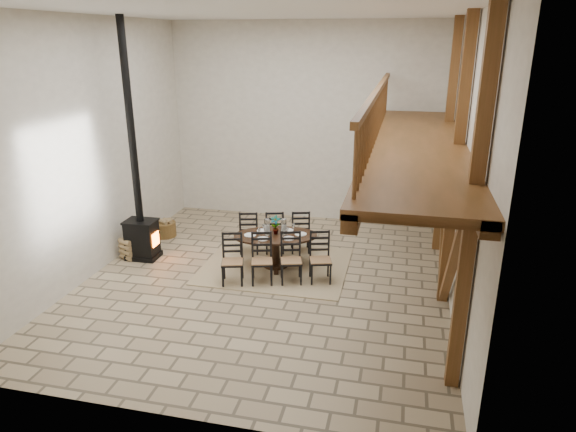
% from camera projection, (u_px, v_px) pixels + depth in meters
% --- Properties ---
extents(ground, '(8.00, 8.00, 0.00)m').
position_uv_depth(ground, '(266.00, 281.00, 10.21)').
color(ground, tan).
rests_on(ground, ground).
extents(room_shell, '(7.02, 8.02, 5.01)m').
position_uv_depth(room_shell, '(329.00, 132.00, 8.96)').
color(room_shell, silver).
rests_on(room_shell, ground).
extents(rug, '(3.00, 2.50, 0.02)m').
position_uv_depth(rug, '(276.00, 266.00, 10.86)').
color(rug, tan).
rests_on(rug, ground).
extents(dining_table, '(2.30, 2.36, 1.12)m').
position_uv_depth(dining_table, '(276.00, 251.00, 10.66)').
color(dining_table, black).
rests_on(dining_table, ground).
extents(wood_stove, '(0.68, 0.53, 5.00)m').
position_uv_depth(wood_stove, '(139.00, 209.00, 10.91)').
color(wood_stove, black).
rests_on(wood_stove, ground).
extents(log_basket, '(0.53, 0.53, 0.44)m').
position_uv_depth(log_basket, '(165.00, 229.00, 12.45)').
color(log_basket, brown).
rests_on(log_basket, ground).
extents(log_stack, '(0.51, 0.58, 0.48)m').
position_uv_depth(log_stack, '(133.00, 247.00, 11.22)').
color(log_stack, tan).
rests_on(log_stack, ground).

